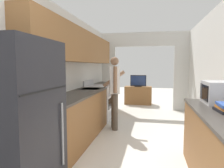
# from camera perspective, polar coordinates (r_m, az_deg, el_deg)

# --- Properties ---
(wall_left) EXTENTS (0.38, 7.87, 2.50)m
(wall_left) POSITION_cam_1_polar(r_m,az_deg,el_deg) (4.00, -12.66, 6.27)
(wall_left) COLOR silver
(wall_left) RESTS_ON ground_plane
(wall_far_with_doorway) EXTENTS (3.20, 0.06, 2.50)m
(wall_far_with_doorway) POSITION_cam_1_polar(r_m,az_deg,el_deg) (6.61, 9.06, 5.50)
(wall_far_with_doorway) COLOR silver
(wall_far_with_doorway) RESTS_ON ground_plane
(counter_left) EXTENTS (0.62, 4.26, 0.90)m
(counter_left) POSITION_cam_1_polar(r_m,az_deg,el_deg) (4.33, -7.50, -7.75)
(counter_left) COLOR brown
(counter_left) RESTS_ON ground_plane
(refrigerator) EXTENTS (0.78, 0.81, 1.67)m
(refrigerator) POSITION_cam_1_polar(r_m,az_deg,el_deg) (2.18, -26.52, -10.94)
(refrigerator) COLOR black
(refrigerator) RESTS_ON ground_plane
(range_oven) EXTENTS (0.66, 0.78, 1.04)m
(range_oven) POSITION_cam_1_polar(r_m,az_deg,el_deg) (5.32, -3.70, -5.24)
(range_oven) COLOR #B7B7BC
(range_oven) RESTS_ON ground_plane
(person) EXTENTS (0.52, 0.44, 1.61)m
(person) POSITION_cam_1_polar(r_m,az_deg,el_deg) (4.44, 0.73, -1.99)
(person) COLOR #4C4238
(person) RESTS_ON ground_plane
(microwave) EXTENTS (0.39, 0.50, 0.31)m
(microwave) POSITION_cam_1_polar(r_m,az_deg,el_deg) (3.08, 28.35, -2.19)
(microwave) COLOR #B7B7BC
(microwave) RESTS_ON counter_right
(tv_cabinet) EXTENTS (0.99, 0.42, 0.66)m
(tv_cabinet) POSITION_cam_1_polar(r_m,az_deg,el_deg) (7.49, 7.49, -3.21)
(tv_cabinet) COLOR brown
(tv_cabinet) RESTS_ON ground_plane
(television) EXTENTS (0.58, 0.16, 0.42)m
(television) POSITION_cam_1_polar(r_m,az_deg,el_deg) (7.39, 7.51, 0.86)
(television) COLOR black
(television) RESTS_ON tv_cabinet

